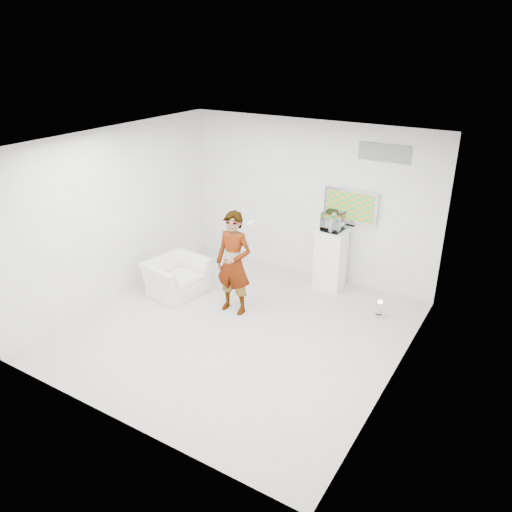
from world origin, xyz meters
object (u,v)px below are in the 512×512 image
object	(u,v)px
tv	(351,206)
pedestal	(331,259)
person	(234,263)
armchair	(176,277)
floor_uplight	(379,309)

from	to	relation	value
tv	pedestal	bearing A→B (deg)	-124.84
person	pedestal	size ratio (longest dim) A/B	1.57
tv	person	xyz separation A→B (m)	(-1.23, -1.96, -0.66)
tv	armchair	distance (m)	3.41
pedestal	floor_uplight	size ratio (longest dim) A/B	3.75
tv	pedestal	distance (m)	1.04
floor_uplight	tv	bearing A→B (deg)	138.02
armchair	floor_uplight	size ratio (longest dim) A/B	3.30
armchair	tv	bearing A→B (deg)	-43.13
person	pedestal	bearing A→B (deg)	56.48
tv	armchair	size ratio (longest dim) A/B	1.00
tv	person	distance (m)	2.40
armchair	floor_uplight	distance (m)	3.64
armchair	person	bearing A→B (deg)	-80.69
floor_uplight	pedestal	bearing A→B (deg)	153.47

